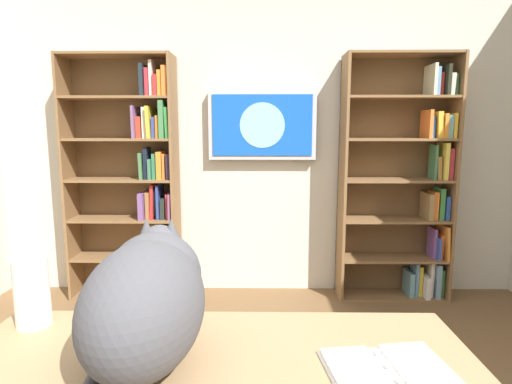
% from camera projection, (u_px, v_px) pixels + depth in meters
% --- Properties ---
extents(wall_back, '(4.52, 0.06, 2.70)m').
position_uv_depth(wall_back, '(259.00, 135.00, 3.45)').
color(wall_back, beige).
rests_on(wall_back, ground).
extents(bookshelf_left, '(0.89, 0.28, 1.98)m').
position_uv_depth(bookshelf_left, '(408.00, 183.00, 3.33)').
color(bookshelf_left, brown).
rests_on(bookshelf_left, ground).
extents(bookshelf_right, '(0.89, 0.28, 1.98)m').
position_uv_depth(bookshelf_right, '(136.00, 177.00, 3.35)').
color(bookshelf_right, brown).
rests_on(bookshelf_right, ground).
extents(wall_mounted_tv, '(0.88, 0.07, 0.56)m').
position_uv_depth(wall_mounted_tv, '(262.00, 125.00, 3.35)').
color(wall_mounted_tv, '#B7B7BC').
extents(cat, '(0.32, 0.65, 0.38)m').
position_uv_depth(cat, '(148.00, 296.00, 1.13)').
color(cat, '#4C4C51').
rests_on(cat, desk).
extents(open_binder, '(0.36, 0.26, 0.02)m').
position_uv_depth(open_binder, '(387.00, 368.00, 1.10)').
color(open_binder, white).
rests_on(open_binder, desk).
extents(paper_towel_roll, '(0.11, 0.11, 0.23)m').
position_uv_depth(paper_towel_roll, '(32.00, 293.00, 1.35)').
color(paper_towel_roll, white).
rests_on(paper_towel_roll, desk).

